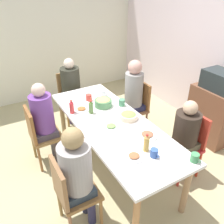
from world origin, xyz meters
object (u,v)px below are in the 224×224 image
(person_1, at_px, (133,92))
(person_2, at_px, (44,118))
(cup_4, at_px, (122,103))
(bowl_1, at_px, (103,102))
(chair_4, at_px, (188,142))
(bottle_2, at_px, (146,143))
(cup_2, at_px, (89,97))
(side_cabinet, at_px, (212,115))
(chair_0, at_px, (70,94))
(person_4, at_px, (185,133))
(person_0, at_px, (71,85))
(bottle_0, at_px, (91,107))
(cup_1, at_px, (195,158))
(chair_3, at_px, (71,191))
(plate_2, at_px, (82,109))
(cup_3, at_px, (104,93))
(plate_1, at_px, (134,157))
(microwave, at_px, (220,80))
(bowl_0, at_px, (129,116))
(plate_0, at_px, (111,127))
(cup_0, at_px, (154,153))
(bottle_1, at_px, (72,107))
(plate_3, at_px, (147,135))
(person_3, at_px, (77,171))
(dining_table, at_px, (112,127))
(chair_1, at_px, (137,105))

(person_1, distance_m, person_2, 1.44)
(cup_4, bearing_deg, bowl_1, -116.81)
(chair_4, relative_size, bottle_2, 4.23)
(cup_2, height_order, side_cabinet, side_cabinet)
(chair_0, xyz_separation_m, person_4, (2.11, 0.72, 0.17))
(cup_2, bearing_deg, person_0, -179.67)
(person_0, xyz_separation_m, cup_4, (1.13, 0.34, 0.08))
(bottle_0, bearing_deg, cup_1, 19.46)
(chair_0, xyz_separation_m, person_1, (0.96, 0.72, 0.26))
(chair_3, height_order, cup_1, chair_3)
(plate_2, relative_size, cup_4, 1.72)
(person_1, bearing_deg, bowl_1, -76.98)
(bowl_1, bearing_deg, cup_3, 149.93)
(chair_3, xyz_separation_m, plate_1, (0.12, 0.67, 0.26))
(cup_4, distance_m, microwave, 1.51)
(chair_3, relative_size, bottle_2, 4.23)
(bowl_0, relative_size, cup_2, 1.92)
(person_0, xyz_separation_m, bowl_1, (1.01, 0.10, 0.10))
(plate_0, distance_m, bowl_1, 0.57)
(cup_0, bearing_deg, bottle_1, -162.13)
(chair_0, bearing_deg, person_0, 0.00)
(plate_1, relative_size, plate_3, 0.82)
(person_3, height_order, cup_4, person_3)
(chair_3, distance_m, cup_3, 1.73)
(dining_table, distance_m, chair_1, 1.01)
(bowl_0, bearing_deg, chair_3, -62.58)
(chair_0, relative_size, plate_2, 4.22)
(dining_table, distance_m, person_0, 1.44)
(person_2, bearing_deg, chair_0, 142.95)
(plate_0, height_order, plate_2, same)
(dining_table, height_order, chair_1, chair_1)
(plate_3, bearing_deg, chair_0, -173.98)
(dining_table, bearing_deg, side_cabinet, 83.50)
(bowl_0, bearing_deg, cup_2, -162.97)
(chair_0, height_order, cup_4, chair_0)
(cup_0, bearing_deg, bowl_1, 177.47)
(dining_table, height_order, plate_2, plate_2)
(side_cabinet, bearing_deg, person_4, -69.67)
(plate_0, xyz_separation_m, bowl_1, (-0.54, 0.18, 0.05))
(chair_4, distance_m, cup_3, 1.44)
(bowl_0, bearing_deg, person_0, -171.22)
(bottle_2, bearing_deg, cup_1, 40.42)
(person_0, relative_size, microwave, 2.49)
(bowl_0, distance_m, bottle_0, 0.52)
(chair_0, bearing_deg, person_2, -37.05)
(cup_1, xyz_separation_m, bottle_2, (-0.38, -0.32, 0.05))
(chair_0, bearing_deg, cup_1, 7.90)
(plate_1, relative_size, cup_2, 1.65)
(person_1, xyz_separation_m, cup_4, (0.26, -0.38, 0.03))
(plate_0, distance_m, plate_3, 0.46)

